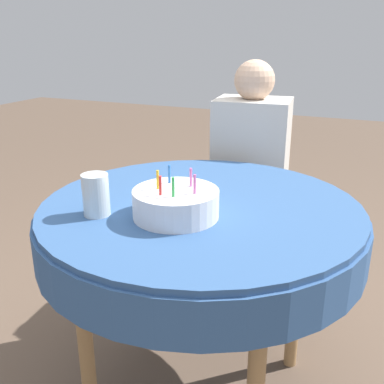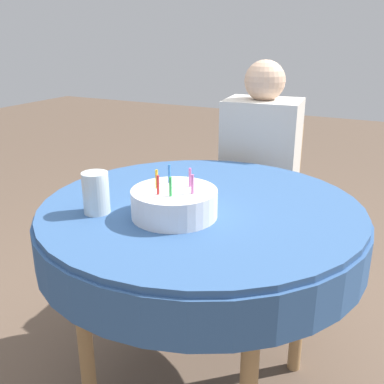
{
  "view_description": "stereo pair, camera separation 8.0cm",
  "coord_description": "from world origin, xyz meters",
  "px_view_note": "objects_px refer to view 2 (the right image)",
  "views": [
    {
      "loc": [
        0.51,
        -1.25,
        1.29
      ],
      "look_at": [
        -0.01,
        -0.04,
        0.81
      ],
      "focal_mm": 42.0,
      "sensor_mm": 36.0,
      "label": 1
    },
    {
      "loc": [
        0.58,
        -1.21,
        1.29
      ],
      "look_at": [
        -0.01,
        -0.04,
        0.81
      ],
      "focal_mm": 42.0,
      "sensor_mm": 36.0,
      "label": 2
    }
  ],
  "objects_px": {
    "chair": "(261,203)",
    "person": "(259,164)",
    "drinking_glass": "(96,193)",
    "birthday_cake": "(174,203)"
  },
  "relations": [
    {
      "from": "chair",
      "to": "drinking_glass",
      "type": "relative_size",
      "value": 6.77
    },
    {
      "from": "drinking_glass",
      "to": "person",
      "type": "bearing_deg",
      "value": 77.49
    },
    {
      "from": "person",
      "to": "birthday_cake",
      "type": "height_order",
      "value": "person"
    },
    {
      "from": "birthday_cake",
      "to": "drinking_glass",
      "type": "bearing_deg",
      "value": -159.87
    },
    {
      "from": "person",
      "to": "drinking_glass",
      "type": "distance_m",
      "value": 0.96
    },
    {
      "from": "birthday_cake",
      "to": "drinking_glass",
      "type": "distance_m",
      "value": 0.24
    },
    {
      "from": "chair",
      "to": "drinking_glass",
      "type": "distance_m",
      "value": 1.09
    },
    {
      "from": "chair",
      "to": "person",
      "type": "bearing_deg",
      "value": -90.0
    },
    {
      "from": "birthday_cake",
      "to": "drinking_glass",
      "type": "height_order",
      "value": "birthday_cake"
    },
    {
      "from": "chair",
      "to": "drinking_glass",
      "type": "xyz_separation_m",
      "value": [
        -0.2,
        -1.01,
        0.35
      ]
    }
  ]
}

